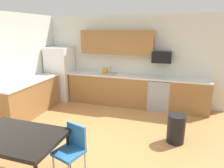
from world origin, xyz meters
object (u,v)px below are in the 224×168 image
at_px(oven_range, 159,94).
at_px(dining_table, 16,139).
at_px(refrigerator, 60,74).
at_px(microwave, 162,57).
at_px(trash_bin, 176,129).
at_px(chair_near_table, 72,147).
at_px(kettle, 106,71).

height_order(oven_range, dining_table, oven_range).
height_order(refrigerator, microwave, refrigerator).
bearing_deg(oven_range, trash_bin, -74.36).
bearing_deg(trash_bin, microwave, 104.85).
relative_size(microwave, dining_table, 0.39).
relative_size(microwave, trash_bin, 0.90).
distance_m(chair_near_table, kettle, 3.46).
bearing_deg(kettle, oven_range, -1.71).
height_order(chair_near_table, kettle, kettle).
relative_size(oven_range, microwave, 1.69).
bearing_deg(microwave, kettle, -178.29).
xyz_separation_m(microwave, trash_bin, (0.50, -1.89, -1.21)).
relative_size(dining_table, trash_bin, 2.33).
height_order(refrigerator, chair_near_table, refrigerator).
relative_size(refrigerator, chair_near_table, 2.02).
xyz_separation_m(chair_near_table, trash_bin, (1.56, 1.52, -0.20)).
bearing_deg(microwave, chair_near_table, -107.16).
relative_size(oven_range, dining_table, 0.65).
bearing_deg(oven_range, microwave, 90.00).
height_order(chair_near_table, trash_bin, chair_near_table).
bearing_deg(refrigerator, kettle, 4.83).
height_order(microwave, chair_near_table, microwave).
xyz_separation_m(oven_range, trash_bin, (0.50, -1.79, -0.16)).
distance_m(refrigerator, oven_range, 3.24).
xyz_separation_m(oven_range, kettle, (-1.68, 0.05, 0.56)).
relative_size(refrigerator, dining_table, 1.23).
height_order(microwave, dining_table, microwave).
bearing_deg(trash_bin, oven_range, 105.64).
distance_m(dining_table, trash_bin, 2.98).
xyz_separation_m(refrigerator, dining_table, (1.40, -3.54, -0.17)).
bearing_deg(kettle, microwave, 1.71).
height_order(refrigerator, trash_bin, refrigerator).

